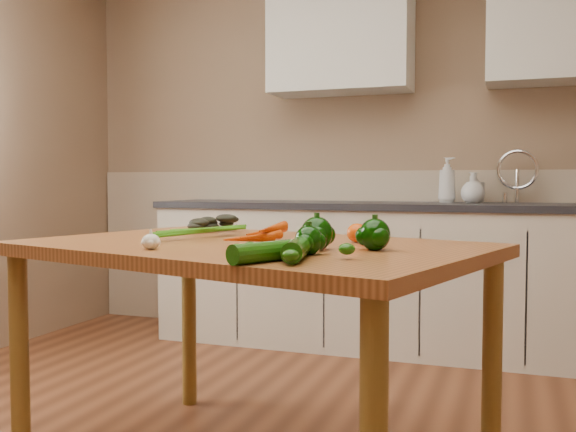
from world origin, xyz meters
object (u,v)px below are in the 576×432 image
Objects in this scene: soap_bottle_a at (447,180)px; leafy_greens at (212,219)px; tomato_b at (357,233)px; zucchini_b at (263,252)px; pepper_c at (309,240)px; soap_bottle_b at (475,187)px; tomato_a at (319,235)px; table at (250,269)px; tomato_c at (369,237)px; zucchini_a at (298,248)px; carrot_bunch at (244,230)px; soap_bottle_c at (473,188)px; pepper_b at (375,235)px; garlic_bulb at (151,242)px; pepper_a at (317,234)px.

leafy_greens is at bearing -179.54° from soap_bottle_a.
tomato_b reaches higher than zucchini_b.
soap_bottle_a reaches higher than zucchini_b.
zucchini_b is (-0.06, -0.21, -0.01)m from pepper_c.
pepper_c is at bearing 12.66° from soap_bottle_b.
soap_bottle_b is at bearing 78.83° from tomato_a.
tomato_a is (0.23, 0.06, 0.12)m from table.
pepper_c is 0.32m from tomato_c.
zucchini_a reaches higher than zucchini_b.
tomato_c is (0.06, -0.10, -0.00)m from tomato_b.
soap_bottle_c is at bearing 86.31° from carrot_bunch.
tomato_b is (-0.11, 0.23, -0.01)m from pepper_b.
tomato_c is 0.42m from zucchini_a.
table is 6.29× the size of soap_bottle_a.
soap_bottle_b is 2.88× the size of tomato_a.
soap_bottle_c is at bearing 84.01° from tomato_c.
soap_bottle_c reaches higher than carrot_bunch.
pepper_a is at bearing 18.26° from garlic_bulb.
pepper_b reaches higher than garlic_bulb.
pepper_a is 1.54× the size of tomato_a.
leafy_greens is 2.67× the size of pepper_c.
zucchini_a is (0.08, -0.44, -0.00)m from tomato_a.
tomato_c is (0.12, 0.17, -0.02)m from pepper_a.
zucchini_a is at bearing -117.82° from pepper_b.
soap_bottle_c is at bearing -80.86° from soap_bottle_a.
table is at bearing -166.42° from soap_bottle_a.
soap_bottle_a is at bearing 90.99° from carrot_bunch.
garlic_bulb is 0.88× the size of tomato_a.
tomato_b is 0.35× the size of zucchini_b.
soap_bottle_c is 1.84m from leafy_greens.
carrot_bunch is 0.63m from zucchini_b.
tomato_b is (0.06, 0.27, -0.02)m from pepper_a.
pepper_c reaches higher than carrot_bunch.
garlic_bulb is 0.57× the size of pepper_a.
zucchini_a is (-0.31, -2.41, -0.15)m from soap_bottle_b.
table is 30.65× the size of garlic_bulb.
soap_bottle_a reaches higher than zucchini_a.
pepper_a is at bearing 83.26° from zucchini_b.
table is 6.62× the size of zucchini_a.
tomato_b is (0.12, 0.07, 0.00)m from tomato_a.
carrot_bunch is (-0.05, 0.07, 0.13)m from table.
pepper_c is at bearing -96.10° from tomato_b.
soap_bottle_b reaches higher than soap_bottle_c.
soap_bottle_a reaches higher than tomato_c.
carrot_bunch is 0.57m from zucchini_a.
soap_bottle_b is at bearing 82.19° from pepper_c.
soap_bottle_c is 0.64× the size of carrot_bunch.
soap_bottle_c is 1.90× the size of pepper_b.
soap_bottle_b is at bearing 82.58° from zucchini_a.
soap_bottle_a is 1.36× the size of zucchini_b.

